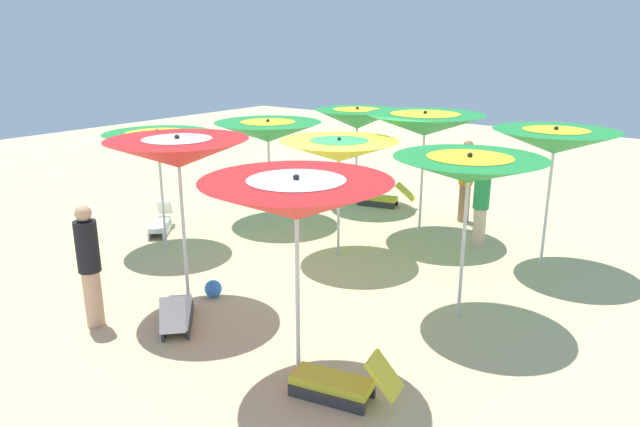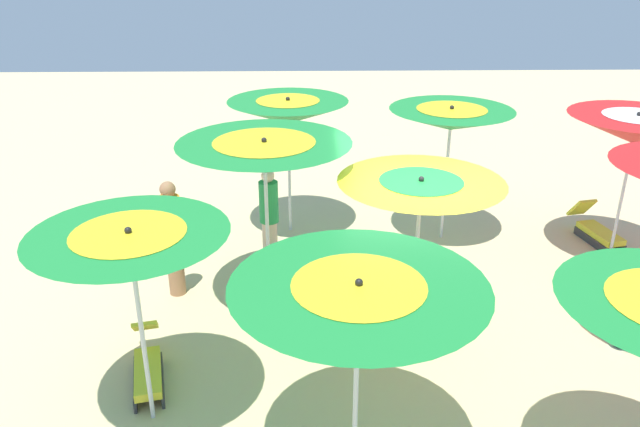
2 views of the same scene
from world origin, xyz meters
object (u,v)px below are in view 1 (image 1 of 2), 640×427
at_px(beach_umbrella_0, 357,119).
at_px(lounger_0, 161,223).
at_px(beach_umbrella_6, 555,141).
at_px(lounger_1, 177,314).
at_px(beach_umbrella_1, 268,132).
at_px(beach_umbrella_4, 339,151).
at_px(beach_ball, 213,289).
at_px(beach_umbrella_7, 469,170).
at_px(beachgoer_2, 466,179).
at_px(lounger_3, 383,198).
at_px(lounger_2, 340,382).
at_px(beachgoer_1, 89,264).
at_px(beach_umbrella_2, 158,143).
at_px(beach_umbrella_8, 296,199).
at_px(beachgoer_0, 481,204).
at_px(beach_umbrella_5, 178,153).
at_px(beach_umbrella_3, 425,124).

height_order(beach_umbrella_0, lounger_0, beach_umbrella_0).
height_order(beach_umbrella_6, lounger_1, beach_umbrella_6).
height_order(beach_umbrella_1, beach_umbrella_4, beach_umbrella_1).
bearing_deg(lounger_1, beach_umbrella_4, -47.60).
bearing_deg(beach_ball, beach_umbrella_7, -63.10).
bearing_deg(beach_umbrella_4, beach_umbrella_0, 28.33).
bearing_deg(beach_umbrella_0, beachgoer_2, -85.35).
bearing_deg(beach_umbrella_0, lounger_1, -167.08).
relative_size(beach_umbrella_4, beach_umbrella_7, 0.92).
bearing_deg(lounger_3, lounger_2, 104.07).
bearing_deg(beachgoer_1, beach_umbrella_1, -14.64).
distance_m(beach_umbrella_6, lounger_3, 4.88).
distance_m(beach_umbrella_2, beach_umbrella_8, 5.32).
bearing_deg(beachgoer_2, lounger_1, -160.23).
relative_size(beach_umbrella_8, beachgoer_0, 1.51).
xyz_separation_m(beach_umbrella_5, beach_umbrella_8, (-0.57, -2.56, -0.12)).
relative_size(lounger_1, beach_ball, 4.12).
height_order(beach_umbrella_7, lounger_2, beach_umbrella_7).
bearing_deg(beach_ball, lounger_0, 64.39).
distance_m(beach_umbrella_1, beachgoer_2, 4.33).
height_order(beach_umbrella_1, beach_umbrella_3, beach_umbrella_3).
xyz_separation_m(beach_umbrella_1, beach_ball, (-3.58, -2.01, -1.79)).
xyz_separation_m(beach_umbrella_1, beach_umbrella_4, (-0.96, -2.51, 0.01)).
height_order(beachgoer_0, beachgoer_2, beachgoer_2).
xyz_separation_m(beach_umbrella_0, lounger_3, (0.19, -0.64, -1.83)).
bearing_deg(beach_umbrella_2, lounger_0, 57.59).
xyz_separation_m(beach_umbrella_4, beach_umbrella_6, (1.71, -3.13, 0.25)).
height_order(beach_umbrella_6, beach_ball, beach_umbrella_6).
xyz_separation_m(lounger_2, beachgoer_2, (6.95, 1.61, 0.72)).
distance_m(beach_umbrella_4, lounger_1, 4.01).
relative_size(lounger_0, lounger_1, 0.98).
distance_m(lounger_2, beachgoer_2, 7.18).
xyz_separation_m(beach_umbrella_2, lounger_2, (-2.05, -5.50, -1.78)).
xyz_separation_m(beach_umbrella_2, beach_umbrella_5, (-1.48, -2.35, 0.31)).
height_order(beachgoer_2, beach_ball, beachgoer_2).
bearing_deg(beach_umbrella_6, beach_umbrella_1, 97.52).
bearing_deg(beach_umbrella_2, beach_umbrella_7, -83.87).
bearing_deg(lounger_3, beach_umbrella_0, 2.99).
bearing_deg(lounger_2, beach_umbrella_0, -69.99).
height_order(beachgoer_1, beachgoer_2, beachgoer_2).
xyz_separation_m(lounger_1, lounger_2, (-0.01, -2.72, 0.00)).
bearing_deg(beach_umbrella_0, beachgoer_1, -175.60).
height_order(beach_umbrella_3, beach_umbrella_8, beach_umbrella_3).
distance_m(beach_umbrella_1, beach_umbrella_7, 5.63).
height_order(beach_umbrella_3, beach_umbrella_7, beach_umbrella_3).
bearing_deg(beach_umbrella_7, beach_umbrella_4, 70.97).
bearing_deg(beach_umbrella_3, beachgoer_2, -13.71).
bearing_deg(beach_umbrella_1, beach_umbrella_3, -72.60).
distance_m(beach_umbrella_3, lounger_1, 5.97).
relative_size(beach_umbrella_0, beach_umbrella_8, 0.94).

